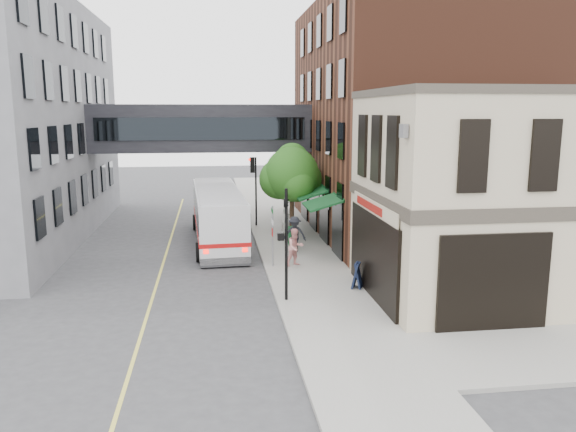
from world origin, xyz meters
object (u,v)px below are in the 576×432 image
object	(u,v)px
pedestrian_b	(295,247)
pedestrian_c	(295,234)
pedestrian_a	(286,223)
sandwich_board	(357,275)
newspaper_box	(293,236)
bus	(218,213)

from	to	relation	value
pedestrian_b	pedestrian_c	world-z (taller)	pedestrian_c
pedestrian_a	sandwich_board	world-z (taller)	pedestrian_a
pedestrian_c	newspaper_box	distance (m)	1.70
bus	newspaper_box	bearing A→B (deg)	-23.05
bus	newspaper_box	world-z (taller)	bus
pedestrian_b	pedestrian_c	distance (m)	2.79
pedestrian_a	pedestrian_b	distance (m)	6.00
pedestrian_b	newspaper_box	xyz separation A→B (m)	(0.51, 4.40, -0.42)
pedestrian_c	pedestrian_b	bearing A→B (deg)	-77.08
newspaper_box	sandwich_board	world-z (taller)	sandwich_board
pedestrian_a	newspaper_box	world-z (taller)	pedestrian_a
bus	pedestrian_b	distance (m)	7.20
pedestrian_c	newspaper_box	world-z (taller)	pedestrian_c
sandwich_board	pedestrian_a	bearing A→B (deg)	125.03
pedestrian_c	sandwich_board	world-z (taller)	pedestrian_c
newspaper_box	sandwich_board	distance (m)	8.37
pedestrian_c	sandwich_board	xyz separation A→B (m)	(1.72, -6.59, -0.41)
sandwich_board	newspaper_box	bearing A→B (deg)	125.89
bus	pedestrian_b	bearing A→B (deg)	-59.39
newspaper_box	pedestrian_a	bearing A→B (deg)	98.69
pedestrian_c	sandwich_board	distance (m)	6.82
bus	newspaper_box	size ratio (longest dim) A/B	11.52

